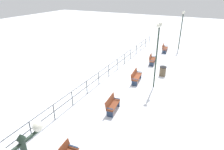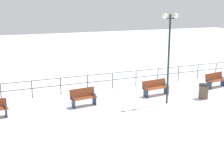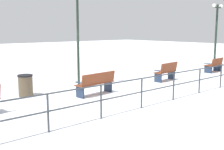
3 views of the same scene
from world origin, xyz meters
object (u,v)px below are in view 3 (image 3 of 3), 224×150
object	(u,v)px
bench_third	(96,83)
lamppost_middle	(77,8)
bench_nearest	(214,65)
bench_second	(166,71)
lamppost_near	(216,26)
trash_bin	(26,85)

from	to	relation	value
bench_third	lamppost_middle	world-z (taller)	lamppost_middle
bench_nearest	lamppost_middle	bearing A→B (deg)	75.73
bench_nearest	bench_third	distance (m)	8.78
bench_nearest	bench_second	xyz separation A→B (m)	(0.01, 4.39, 0.04)
bench_second	lamppost_near	bearing A→B (deg)	-84.61
bench_second	bench_third	world-z (taller)	bench_second
bench_nearest	bench_second	distance (m)	4.39
trash_bin	bench_third	bearing A→B (deg)	-127.16
bench_third	lamppost_near	size ratio (longest dim) A/B	0.41
lamppost_near	lamppost_middle	xyz separation A→B (m)	(0.00, 11.00, 0.68)
bench_nearest	bench_third	world-z (taller)	bench_third
lamppost_middle	bench_nearest	bearing A→B (deg)	-99.10
bench_second	lamppost_near	size ratio (longest dim) A/B	0.34
bench_second	lamppost_near	xyz separation A→B (m)	(1.36, -6.83, 2.21)
lamppost_near	bench_nearest	bearing A→B (deg)	119.34
lamppost_middle	bench_third	bearing A→B (deg)	171.71
bench_second	lamppost_middle	world-z (taller)	lamppost_middle
bench_nearest	bench_third	bearing A→B (deg)	85.62
bench_nearest	lamppost_near	size ratio (longest dim) A/B	0.34
bench_nearest	trash_bin	xyz separation A→B (m)	(1.48, 10.88, -0.02)
lamppost_near	lamppost_middle	distance (m)	11.02
bench_third	lamppost_middle	distance (m)	3.26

